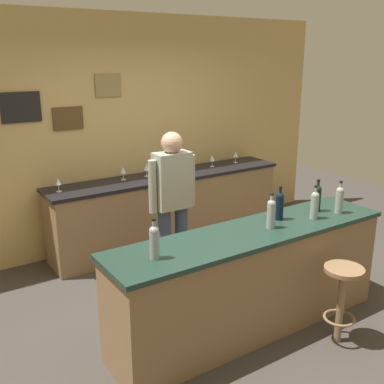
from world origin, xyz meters
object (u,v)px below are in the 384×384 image
bar_stool (342,292)px  wine_bottle_c (280,205)px  wine_bottle_f (339,199)px  wine_glass_e (236,155)px  wine_bottle_d (315,204)px  wine_glass_a (58,182)px  wine_bottle_e (317,197)px  wine_glass_d (212,158)px  wine_glass_c (146,168)px  bartender (173,200)px  wine_glass_b (123,171)px  wine_bottle_b (271,213)px  wine_bottle_a (154,241)px

bar_stool → wine_bottle_c: size_ratio=2.22×
wine_bottle_f → wine_glass_e: size_ratio=1.97×
bar_stool → wine_bottle_d: wine_bottle_d is taller
bar_stool → wine_glass_e: 2.92m
wine_bottle_f → wine_glass_a: 2.89m
wine_bottle_d → wine_bottle_e: 0.21m
wine_glass_d → wine_glass_e: same height
wine_glass_c → bartender: bearing=-104.8°
wine_bottle_d → wine_bottle_f: bearing=-4.1°
wine_glass_d → wine_glass_e: size_ratio=1.00×
wine_glass_a → wine_glass_c: size_ratio=1.00×
wine_glass_b → wine_glass_d: 1.27m
bartender → wine_glass_a: bearing=128.2°
wine_bottle_e → wine_bottle_f: (0.13, -0.15, 0.00)m
wine_bottle_f → wine_glass_a: bearing=131.6°
wine_bottle_b → wine_glass_a: 2.39m
wine_glass_d → bartender: bearing=-139.7°
wine_bottle_c → wine_glass_e: 2.33m
wine_bottle_d → wine_bottle_e: bearing=36.1°
wine_bottle_c → wine_glass_c: wine_bottle_c is taller
wine_bottle_f → wine_glass_c: size_ratio=1.97×
wine_bottle_a → wine_bottle_e: 1.77m
wine_bottle_d → wine_bottle_f: (0.30, -0.02, 0.00)m
wine_bottle_b → wine_bottle_e: same height
wine_bottle_b → wine_glass_c: size_ratio=1.97×
wine_bottle_d → wine_glass_d: (0.45, 2.17, -0.05)m
wine_glass_c → wine_bottle_c: bearing=-83.3°
wine_bottle_a → wine_glass_b: 2.30m
bar_stool → wine_glass_d: (0.61, 2.66, 0.55)m
wine_glass_c → wine_glass_d: 0.96m
wine_bottle_d → wine_bottle_f: 0.30m
wine_bottle_a → wine_bottle_e: same height
wine_bottle_f → wine_bottle_c: bearing=163.3°
wine_glass_d → wine_bottle_c: bearing=-109.8°
wine_glass_a → wine_glass_e: bearing=1.0°
wine_bottle_b → wine_glass_b: 2.20m
wine_glass_b → wine_glass_e: (1.67, -0.03, 0.00)m
wine_bottle_a → wine_bottle_c: same height
bar_stool → wine_bottle_a: wine_bottle_a is taller
wine_bottle_c → wine_bottle_f: (0.58, -0.17, 0.00)m
wine_bottle_b → wine_bottle_d: same height
wine_bottle_b → wine_glass_c: (-0.03, 2.16, -0.05)m
wine_bottle_a → wine_bottle_d: size_ratio=1.00×
wine_bottle_c → wine_glass_a: (-1.34, 1.99, -0.05)m
wine_bottle_c → wine_bottle_d: (0.28, -0.15, 0.00)m
bartender → wine_glass_c: 1.13m
bar_stool → wine_bottle_b: size_ratio=2.22×
wine_glass_b → wine_glass_d: (1.27, -0.04, 0.00)m
bar_stool → wine_bottle_b: 0.86m
wine_bottle_c → wine_glass_e: (1.13, 2.03, -0.05)m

